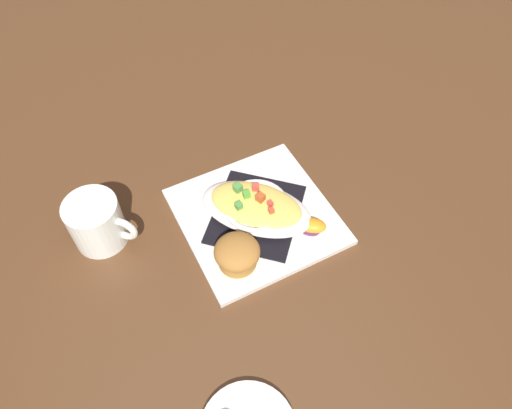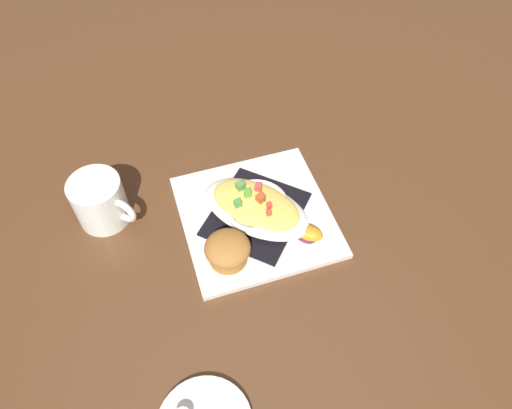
{
  "view_description": "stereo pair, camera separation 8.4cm",
  "coord_description": "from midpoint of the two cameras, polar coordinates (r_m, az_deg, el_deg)",
  "views": [
    {
      "loc": [
        0.49,
        -0.12,
        0.71
      ],
      "look_at": [
        0.0,
        0.0,
        0.04
      ],
      "focal_mm": 33.7,
      "sensor_mm": 36.0,
      "label": 1
    },
    {
      "loc": [
        0.5,
        -0.04,
        0.71
      ],
      "look_at": [
        0.0,
        0.0,
        0.04
      ],
      "focal_mm": 33.7,
      "sensor_mm": 36.0,
      "label": 2
    }
  ],
  "objects": [
    {
      "name": "folded_napkin",
      "position": [
        0.86,
        -2.78,
        -1.29
      ],
      "size": [
        0.22,
        0.21,
        0.0
      ],
      "primitive_type": "cube",
      "rotation": [
        0.0,
        0.0,
        1.05
      ],
      "color": "black",
      "rests_on": "square_plate"
    },
    {
      "name": "coffee_mug",
      "position": [
        0.87,
        -20.94,
        -2.37
      ],
      "size": [
        0.09,
        0.11,
        0.09
      ],
      "color": "white",
      "rests_on": "ground_plane"
    },
    {
      "name": "gratin_dish",
      "position": [
        0.84,
        -2.84,
        -0.45
      ],
      "size": [
        0.21,
        0.23,
        0.05
      ],
      "color": "white",
      "rests_on": "folded_napkin"
    },
    {
      "name": "muffin",
      "position": [
        0.79,
        -5.31,
        -6.04
      ],
      "size": [
        0.08,
        0.08,
        0.05
      ],
      "color": "#A2702D",
      "rests_on": "square_plate"
    },
    {
      "name": "orange_garnish",
      "position": [
        0.84,
        3.72,
        -2.69
      ],
      "size": [
        0.06,
        0.06,
        0.02
      ],
      "color": "#5A2956",
      "rests_on": "square_plate"
    },
    {
      "name": "square_plate",
      "position": [
        0.87,
        -2.76,
        -1.59
      ],
      "size": [
        0.31,
        0.31,
        0.01
      ],
      "primitive_type": "cube",
      "rotation": [
        0.0,
        0.0,
        0.23
      ],
      "color": "white",
      "rests_on": "ground_plane"
    },
    {
      "name": "ground_plane",
      "position": [
        0.87,
        -2.75,
        -1.8
      ],
      "size": [
        2.6,
        2.6,
        0.0
      ],
      "primitive_type": "plane",
      "color": "#55341D"
    }
  ]
}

